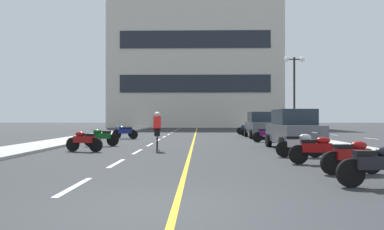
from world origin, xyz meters
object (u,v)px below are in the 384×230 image
motorcycle_1 (352,156)px  motorcycle_10 (247,129)px  motorcycle_3 (300,144)px  motorcycle_7 (125,132)px  motorcycle_9 (251,130)px  motorcycle_0 (377,165)px  motorcycle_6 (267,134)px  street_lamp_mid (294,79)px  parked_car_mid (261,125)px  motorcycle_2 (317,149)px  motorcycle_4 (84,141)px  parked_car_near (294,129)px  cyclist_rider (157,130)px  motorcycle_5 (101,137)px  motorcycle_8 (124,131)px

motorcycle_1 → motorcycle_10: (0.01, 21.68, 0.00)m
motorcycle_3 → motorcycle_7: same height
motorcycle_7 → motorcycle_9: bearing=28.8°
motorcycle_0 → motorcycle_9: same height
motorcycle_1 → motorcycle_6: bearing=90.0°
street_lamp_mid → parked_car_mid: size_ratio=1.31×
motorcycle_3 → motorcycle_6: 8.33m
motorcycle_2 → motorcycle_4: 9.43m
parked_car_mid → parked_car_near: bearing=-90.0°
street_lamp_mid → motorcycle_6: size_ratio=3.26×
motorcycle_6 → street_lamp_mid: bearing=57.3°
motorcycle_10 → cyclist_rider: (-5.75, -15.16, 0.41)m
street_lamp_mid → motorcycle_6: (-2.63, -4.09, -3.64)m
parked_car_near → street_lamp_mid: bearing=75.8°
parked_car_mid → motorcycle_0: size_ratio=2.48×
motorcycle_5 → motorcycle_4: bearing=-89.5°
parked_car_mid → motorcycle_5: parked_car_mid is taller
motorcycle_2 → motorcycle_9: same height
parked_car_near → motorcycle_5: size_ratio=2.55×
street_lamp_mid → motorcycle_0: street_lamp_mid is taller
motorcycle_2 → motorcycle_8: 17.08m
parked_car_near → motorcycle_5: bearing=171.2°
motorcycle_1 → motorcycle_9: (0.08, 19.96, 0.00)m
motorcycle_3 → motorcycle_8: same height
motorcycle_2 → motorcycle_8: same height
motorcycle_5 → motorcycle_10: size_ratio=1.00×
motorcycle_0 → motorcycle_2: size_ratio=1.00×
parked_car_mid → motorcycle_5: size_ratio=2.53×
street_lamp_mid → motorcycle_0: (-2.82, -18.23, -3.64)m
motorcycle_1 → motorcycle_2: size_ratio=0.99×
motorcycle_4 → motorcycle_7: (-0.06, 8.97, 0.00)m
motorcycle_4 → motorcycle_6: same height
street_lamp_mid → motorcycle_7: bearing=-173.0°
motorcycle_3 → motorcycle_5: same height
motorcycle_5 → motorcycle_9: 14.13m
motorcycle_3 → motorcycle_9: bearing=88.7°
motorcycle_7 → motorcycle_10: same height
parked_car_near → cyclist_rider: bearing=-170.3°
motorcycle_8 → parked_car_near: bearing=-43.4°
motorcycle_8 → motorcycle_10: size_ratio=1.02×
motorcycle_7 → motorcycle_9: same height
motorcycle_1 → motorcycle_3: same height
parked_car_mid → motorcycle_0: parked_car_mid is taller
motorcycle_0 → motorcycle_4: size_ratio=1.02×
motorcycle_0 → motorcycle_1: same height
motorcycle_5 → motorcycle_6: same height
parked_car_near → motorcycle_2: (-0.65, -5.53, -0.44)m
parked_car_mid → motorcycle_9: bearing=95.6°
motorcycle_3 → motorcycle_9: size_ratio=1.01×
motorcycle_2 → motorcycle_8: size_ratio=1.00×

